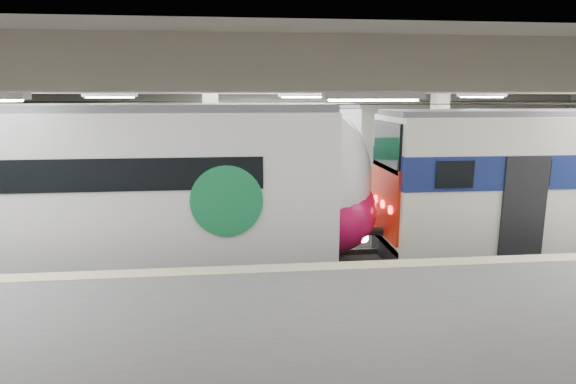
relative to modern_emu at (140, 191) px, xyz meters
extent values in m
cube|color=black|center=(4.87, 0.00, -2.37)|extent=(36.00, 24.00, 0.10)
cube|color=silver|center=(4.87, 0.00, 3.23)|extent=(36.00, 24.00, 0.20)
cube|color=beige|center=(4.87, 10.00, 0.43)|extent=(30.00, 0.10, 5.50)
cube|color=beige|center=(4.87, -10.00, 0.43)|extent=(30.00, 0.10, 5.50)
cube|color=#59595C|center=(4.87, -6.50, -1.77)|extent=(30.00, 7.00, 1.10)
cube|color=#C4BE8B|center=(4.87, -3.25, -1.21)|extent=(30.00, 0.50, 0.02)
cube|color=beige|center=(1.87, 3.00, 0.43)|extent=(0.50, 0.50, 5.50)
cube|color=beige|center=(9.87, 3.00, 0.43)|extent=(0.50, 0.50, 5.50)
cube|color=beige|center=(4.87, 0.00, 2.93)|extent=(30.00, 18.00, 0.50)
cube|color=#59544C|center=(4.87, 0.00, -2.24)|extent=(30.00, 1.52, 0.16)
cube|color=#59544C|center=(4.87, 5.50, -2.24)|extent=(30.00, 1.52, 0.16)
cylinder|color=black|center=(4.87, 0.00, 2.38)|extent=(30.00, 0.03, 0.03)
cylinder|color=black|center=(4.87, 5.50, 2.38)|extent=(30.00, 0.03, 0.03)
cube|color=white|center=(4.87, -2.00, 2.60)|extent=(26.00, 8.40, 0.12)
cube|color=white|center=(-1.32, 0.00, 0.19)|extent=(13.39, 2.99, 4.02)
ellipsoid|color=white|center=(5.37, 0.00, 0.19)|extent=(2.37, 2.93, 3.94)
ellipsoid|color=#BE0F4C|center=(5.49, 0.00, -0.69)|extent=(2.51, 2.99, 2.41)
cylinder|color=#167B43|center=(2.43, -1.52, -0.01)|extent=(1.85, 0.06, 1.85)
cube|color=#4C4C51|center=(-1.32, 0.00, 2.30)|extent=(13.39, 2.45, 0.20)
cube|color=black|center=(-1.32, 0.00, -1.97)|extent=(13.39, 2.09, 0.70)
cube|color=#B6230C|center=(7.05, 0.00, -0.43)|extent=(0.08, 2.53, 2.12)
cube|color=black|center=(7.05, 0.00, 1.20)|extent=(0.08, 2.38, 1.39)
cube|color=white|center=(0.06, 5.50, 0.16)|extent=(14.64, 3.49, 3.94)
cube|color=#167B43|center=(0.06, 5.50, 0.67)|extent=(14.68, 3.55, 0.83)
cube|color=#4C4C51|center=(0.06, 5.50, 2.23)|extent=(14.62, 2.97, 0.16)
cube|color=black|center=(0.06, 5.50, -2.02)|extent=(14.62, 3.18, 0.60)
camera|label=1|loc=(2.72, -13.54, 2.66)|focal=30.00mm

